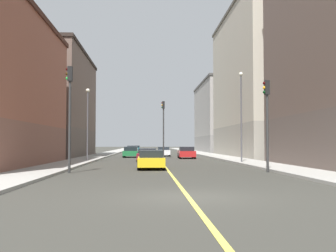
# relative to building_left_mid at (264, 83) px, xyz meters

# --- Properties ---
(ground_plane) EXTENTS (400.00, 400.00, 0.00)m
(ground_plane) POSITION_rel_building_left_mid_xyz_m (-14.37, -40.86, -9.93)
(ground_plane) COLOR #35352F
(ground_plane) RESTS_ON ground
(sidewalk_left) EXTENTS (3.09, 168.00, 0.15)m
(sidewalk_left) POSITION_rel_building_left_mid_xyz_m (-6.35, 8.14, -9.86)
(sidewalk_left) COLOR #9E9B93
(sidewalk_left) RESTS_ON ground
(sidewalk_right) EXTENTS (3.09, 168.00, 0.15)m
(sidewalk_right) POSITION_rel_building_left_mid_xyz_m (-22.40, 8.14, -9.86)
(sidewalk_right) COLOR #9E9B93
(sidewalk_right) RESTS_ON ground
(lane_center_stripe) EXTENTS (0.16, 154.00, 0.01)m
(lane_center_stripe) POSITION_rel_building_left_mid_xyz_m (-14.37, 8.14, -9.92)
(lane_center_stripe) COLOR #E5D14C
(lane_center_stripe) RESTS_ON ground
(building_left_mid) EXTENTS (9.90, 26.09, 19.85)m
(building_left_mid) POSITION_rel_building_left_mid_xyz_m (0.00, 0.00, 0.00)
(building_left_mid) COLOR #9D9688
(building_left_mid) RESTS_ON ground
(building_left_far) EXTENTS (9.90, 24.29, 14.09)m
(building_left_far) POSITION_rel_building_left_mid_xyz_m (-0.00, 28.41, -2.88)
(building_left_far) COLOR gray
(building_left_far) RESTS_ON ground
(building_right_midblock) EXTENTS (9.90, 21.42, 13.81)m
(building_right_midblock) POSITION_rel_building_left_mid_xyz_m (-28.74, 0.60, -3.02)
(building_right_midblock) COLOR brown
(building_right_midblock) RESTS_ON ground
(traffic_light_left_near) EXTENTS (0.40, 0.32, 5.72)m
(traffic_light_left_near) POSITION_rel_building_left_mid_xyz_m (-8.31, -29.52, -6.21)
(traffic_light_left_near) COLOR #2D2D2D
(traffic_light_left_near) RESTS_ON ground
(traffic_light_right_near) EXTENTS (0.40, 0.32, 6.48)m
(traffic_light_right_near) POSITION_rel_building_left_mid_xyz_m (-20.47, -29.52, -5.77)
(traffic_light_right_near) COLOR #2D2D2D
(traffic_light_right_near) RESTS_ON ground
(traffic_light_median_far) EXTENTS (0.40, 0.32, 6.87)m
(traffic_light_median_far) POSITION_rel_building_left_mid_xyz_m (-13.80, -5.17, -5.55)
(traffic_light_median_far) COLOR #2D2D2D
(traffic_light_median_far) RESTS_ON ground
(street_lamp_left_near) EXTENTS (0.36, 0.36, 8.08)m
(street_lamp_left_near) POSITION_rel_building_left_mid_xyz_m (-7.29, -18.13, -4.96)
(street_lamp_left_near) COLOR #4C4C51
(street_lamp_left_near) RESTS_ON ground
(street_lamp_right_near) EXTENTS (0.36, 0.36, 6.90)m
(street_lamp_right_near) POSITION_rel_building_left_mid_xyz_m (-21.45, -15.05, -5.58)
(street_lamp_right_near) COLOR #4C4C51
(street_lamp_right_near) RESTS_ON ground
(car_maroon) EXTENTS (2.08, 4.62, 1.29)m
(car_maroon) POSITION_rel_building_left_mid_xyz_m (-15.73, -13.55, -9.29)
(car_maroon) COLOR maroon
(car_maroon) RESTS_ON ground
(car_green) EXTENTS (1.93, 4.45, 1.36)m
(car_green) POSITION_rel_building_left_mid_xyz_m (-17.86, -1.48, -9.27)
(car_green) COLOR #1E6B38
(car_green) RESTS_ON ground
(car_white) EXTENTS (1.83, 4.10, 1.29)m
(car_white) POSITION_rel_building_left_mid_xyz_m (-13.46, 2.99, -9.30)
(car_white) COLOR white
(car_white) RESTS_ON ground
(car_teal) EXTENTS (1.85, 4.29, 1.35)m
(car_teal) POSITION_rel_building_left_mid_xyz_m (-18.05, 27.73, -9.26)
(car_teal) COLOR #196670
(car_teal) RESTS_ON ground
(car_yellow) EXTENTS (1.89, 4.27, 1.32)m
(car_yellow) POSITION_rel_building_left_mid_xyz_m (-15.48, -25.88, -9.28)
(car_yellow) COLOR gold
(car_yellow) RESTS_ON ground
(car_silver) EXTENTS (1.89, 4.50, 1.39)m
(car_silver) POSITION_rel_building_left_mid_xyz_m (-18.33, 16.53, -9.26)
(car_silver) COLOR silver
(car_silver) RESTS_ON ground
(car_red) EXTENTS (2.03, 4.54, 1.39)m
(car_red) POSITION_rel_building_left_mid_xyz_m (-11.07, -5.74, -9.26)
(car_red) COLOR red
(car_red) RESTS_ON ground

